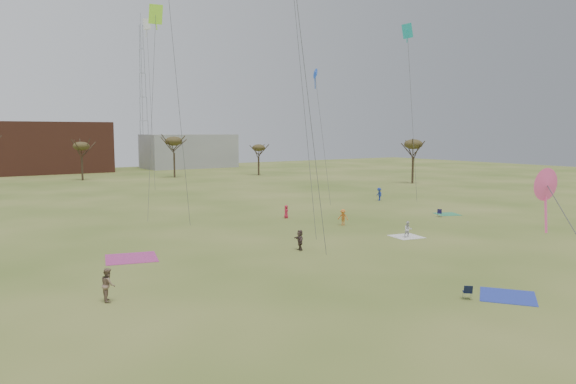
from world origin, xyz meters
TOP-DOWN VIEW (x-y plane):
  - ground at (0.00, 0.00)m, footprint 260.00×260.00m
  - spectator_fore_b at (-12.85, 11.59)m, footprint 0.89×1.06m
  - spectator_fore_c at (4.23, 16.45)m, footprint 0.87×1.64m
  - flyer_mid_b at (14.92, 23.62)m, footprint 1.14×1.26m
  - spectator_mid_e at (15.54, 15.10)m, footprint 0.92×0.86m
  - flyer_far_b at (12.70, 30.92)m, footprint 0.83×0.85m
  - flyer_far_c at (32.49, 36.53)m, footprint 0.96×1.32m
  - blanket_blue at (6.97, -0.93)m, footprint 4.34×4.34m
  - blanket_cream at (15.76, 15.48)m, footprint 3.03×3.03m
  - blanket_plum at (-8.25, 21.40)m, footprint 4.68×4.68m
  - blanket_olive at (30.06, 22.51)m, footprint 3.43×3.43m
  - camp_chair_center at (4.57, 0.12)m, footprint 0.74×0.74m
  - camp_chair_right at (27.74, 21.70)m, footprint 0.74×0.74m
  - kites_aloft at (1.98, 34.77)m, footprint 75.79×75.08m
  - tree_line at (-2.85, 79.12)m, footprint 117.44×49.32m
  - building_brick at (5.00, 120.00)m, footprint 26.00×16.00m
  - building_grey at (40.00, 118.00)m, footprint 24.00×12.00m
  - radio_tower at (30.00, 125.00)m, footprint 1.51×1.72m

SIDE VIEW (x-z plane):
  - ground at x=0.00m, z-range 0.00..0.00m
  - blanket_blue at x=6.97m, z-range -0.01..0.02m
  - blanket_cream at x=15.76m, z-range -0.01..0.02m
  - blanket_plum at x=-8.25m, z-range -0.01..0.02m
  - blanket_olive at x=30.06m, z-range -0.01..0.02m
  - camp_chair_center at x=4.57m, z-range -0.18..0.69m
  - camp_chair_right at x=27.74m, z-range -0.18..0.69m
  - flyer_far_b at x=12.70m, z-range 0.00..1.48m
  - spectator_mid_e at x=15.54m, z-range 0.00..1.51m
  - spectator_fore_c at x=4.23m, z-range 0.00..1.69m
  - flyer_mid_b at x=14.92m, z-range 0.00..1.70m
  - flyer_far_c at x=32.49m, z-range 0.00..1.84m
  - spectator_fore_b at x=-12.85m, z-range 0.00..1.95m
  - building_grey at x=40.00m, z-range 0.00..9.00m
  - building_brick at x=5.00m, z-range 0.00..12.00m
  - tree_line at x=-2.85m, z-range 2.63..11.54m
  - radio_tower at x=30.00m, z-range -1.29..39.71m
  - kites_aloft at x=1.98m, z-range 8.92..35.04m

